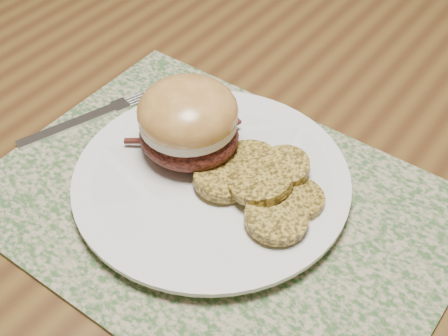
# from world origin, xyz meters

# --- Properties ---
(dining_table) EXTENTS (1.50, 0.90, 0.75)m
(dining_table) POSITION_xyz_m (0.00, 0.00, 0.67)
(dining_table) COLOR brown
(dining_table) RESTS_ON ground
(placemat) EXTENTS (0.45, 0.33, 0.00)m
(placemat) POSITION_xyz_m (0.07, -0.22, 0.75)
(placemat) COLOR #37592E
(placemat) RESTS_ON dining_table
(dinner_plate) EXTENTS (0.26, 0.26, 0.02)m
(dinner_plate) POSITION_xyz_m (0.04, -0.20, 0.76)
(dinner_plate) COLOR white
(dinner_plate) RESTS_ON placemat
(pork_sandwich) EXTENTS (0.12, 0.11, 0.08)m
(pork_sandwich) POSITION_xyz_m (0.00, -0.19, 0.81)
(pork_sandwich) COLOR black
(pork_sandwich) RESTS_ON dinner_plate
(roasted_potatoes) EXTENTS (0.15, 0.13, 0.03)m
(roasted_potatoes) POSITION_xyz_m (0.10, -0.19, 0.78)
(roasted_potatoes) COLOR #AF8E33
(roasted_potatoes) RESTS_ON dinner_plate
(fork) EXTENTS (0.07, 0.16, 0.00)m
(fork) POSITION_xyz_m (-0.13, -0.20, 0.76)
(fork) COLOR silver
(fork) RESTS_ON placemat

